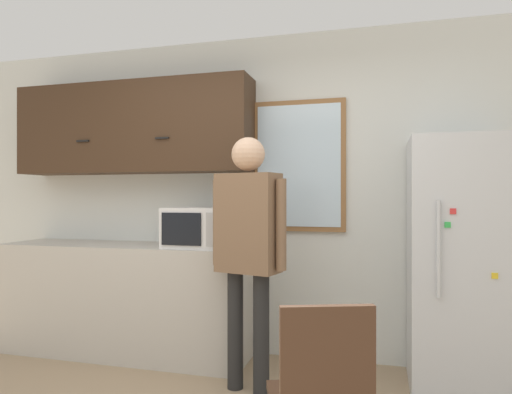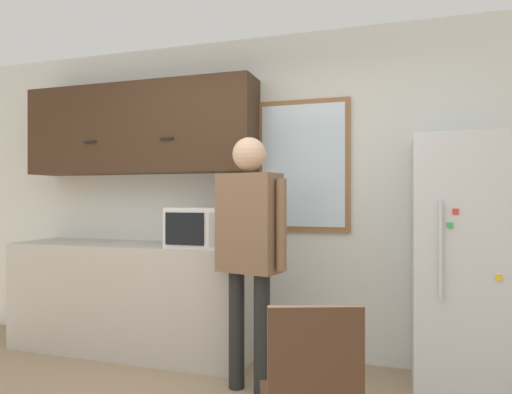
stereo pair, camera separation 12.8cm
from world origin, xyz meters
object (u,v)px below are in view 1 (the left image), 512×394
object	(u,v)px
person	(248,236)
refrigerator	(462,264)
chair	(322,394)
microwave	(196,228)

from	to	relation	value
person	refrigerator	bearing A→B (deg)	29.99
person	refrigerator	xyz separation A→B (m)	(1.42, 0.40, -0.20)
person	chair	size ratio (longest dim) A/B	1.95
refrigerator	microwave	bearing A→B (deg)	-179.61
person	microwave	bearing A→B (deg)	158.86
microwave	refrigerator	size ratio (longest dim) A/B	0.27
refrigerator	chair	world-z (taller)	refrigerator
person	chair	distance (m)	1.35
microwave	refrigerator	world-z (taller)	refrigerator
microwave	person	bearing A→B (deg)	-35.28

